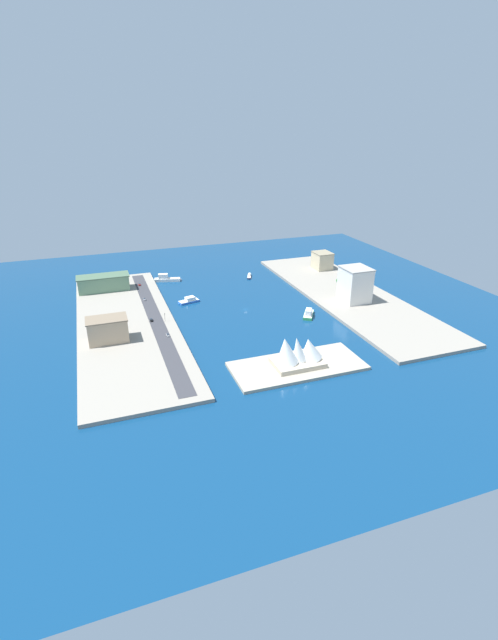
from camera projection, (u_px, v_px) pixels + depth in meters
name	position (u px, v px, depth m)	size (l,w,h in m)	color
ground_plane	(246.00, 310.00, 363.00)	(440.00, 440.00, 0.00)	navy
quay_west	(347.00, 295.00, 391.81)	(70.00, 240.00, 2.42)	gray
quay_east	(126.00, 324.00, 333.22)	(70.00, 240.00, 2.42)	gray
peninsula_point	(297.00, 366.00, 275.56)	(82.53, 36.22, 2.00)	#A89E89
road_strip	(155.00, 319.00, 339.40)	(10.43, 228.00, 0.15)	#38383D
catamaran_blue	(189.00, 300.00, 377.31)	(19.21, 11.24, 4.73)	blue
ferry_green_doubledeck	(309.00, 314.00, 349.12)	(15.75, 19.39, 6.64)	#2D8C4C
ferry_white_commuter	(166.00, 279.00, 428.70)	(26.66, 12.27, 7.39)	silver
patrol_launch_navy	(249.00, 276.00, 440.69)	(8.46, 14.74, 3.13)	#1E284C
terminal_long_green	(104.00, 283.00, 396.07)	(45.04, 17.76, 13.79)	slate
apartment_midrise_tan	(108.00, 330.00, 301.35)	(27.13, 16.80, 16.80)	tan
office_block_beige	(322.00, 261.00, 455.98)	(17.00, 19.59, 17.18)	#C6B793
hotel_broad_white	(355.00, 284.00, 368.92)	(21.80, 23.51, 28.91)	silver
pickup_red	(139.00, 284.00, 410.58)	(2.08, 4.76, 1.58)	black
suv_black	(151.00, 320.00, 335.51)	(2.00, 5.13, 1.60)	black
sedan_silver	(144.00, 299.00, 375.39)	(1.96, 4.35, 1.51)	black
van_white	(168.00, 335.00, 311.18)	(2.03, 4.44, 1.53)	black
traffic_light_waterfront	(165.00, 316.00, 333.47)	(0.36, 0.36, 6.50)	black
opera_landmark	(297.00, 352.00, 271.48)	(31.92, 20.62, 20.45)	#BCAD93
park_tree_cluster	(347.00, 281.00, 402.60)	(14.18, 13.47, 9.27)	brown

